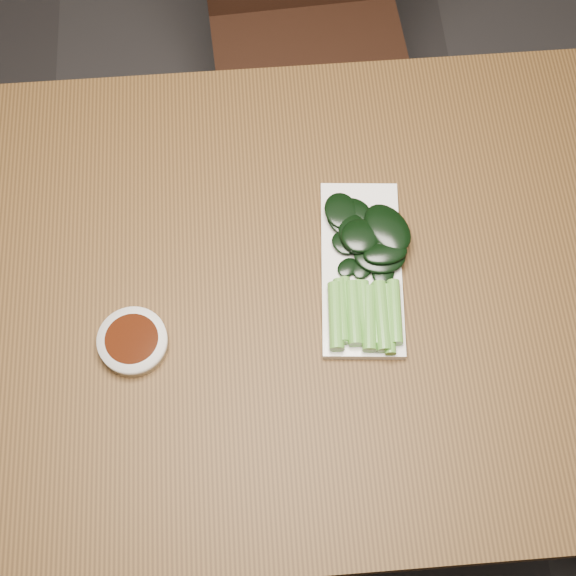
{
  "coord_description": "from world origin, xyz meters",
  "views": [
    {
      "loc": [
        -0.02,
        -0.47,
        1.82
      ],
      "look_at": [
        0.02,
        -0.01,
        0.76
      ],
      "focal_mm": 50.0,
      "sensor_mm": 36.0,
      "label": 1
    }
  ],
  "objects_px": {
    "chair_far": "(309,31)",
    "serving_plate": "(361,268)",
    "sauce_bowl": "(133,342)",
    "table": "(275,307)",
    "gai_lan": "(368,271)"
  },
  "relations": [
    {
      "from": "chair_far",
      "to": "table",
      "type": "bearing_deg",
      "value": -102.72
    },
    {
      "from": "chair_far",
      "to": "sauce_bowl",
      "type": "relative_size",
      "value": 9.21
    },
    {
      "from": "chair_far",
      "to": "serving_plate",
      "type": "height_order",
      "value": "chair_far"
    },
    {
      "from": "table",
      "to": "serving_plate",
      "type": "distance_m",
      "value": 0.15
    },
    {
      "from": "sauce_bowl",
      "to": "serving_plate",
      "type": "bearing_deg",
      "value": 15.52
    },
    {
      "from": "table",
      "to": "serving_plate",
      "type": "height_order",
      "value": "serving_plate"
    },
    {
      "from": "table",
      "to": "gai_lan",
      "type": "xyz_separation_m",
      "value": [
        0.14,
        0.01,
        0.1
      ]
    },
    {
      "from": "table",
      "to": "gai_lan",
      "type": "height_order",
      "value": "gai_lan"
    },
    {
      "from": "serving_plate",
      "to": "sauce_bowl",
      "type": "bearing_deg",
      "value": -164.48
    },
    {
      "from": "table",
      "to": "sauce_bowl",
      "type": "height_order",
      "value": "sauce_bowl"
    },
    {
      "from": "chair_far",
      "to": "sauce_bowl",
      "type": "xyz_separation_m",
      "value": [
        -0.32,
        -0.78,
        0.28
      ]
    },
    {
      "from": "gai_lan",
      "to": "sauce_bowl",
      "type": "bearing_deg",
      "value": -167.02
    },
    {
      "from": "table",
      "to": "chair_far",
      "type": "distance_m",
      "value": 0.74
    },
    {
      "from": "table",
      "to": "chair_far",
      "type": "relative_size",
      "value": 1.57
    },
    {
      "from": "sauce_bowl",
      "to": "gai_lan",
      "type": "relative_size",
      "value": 0.37
    }
  ]
}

